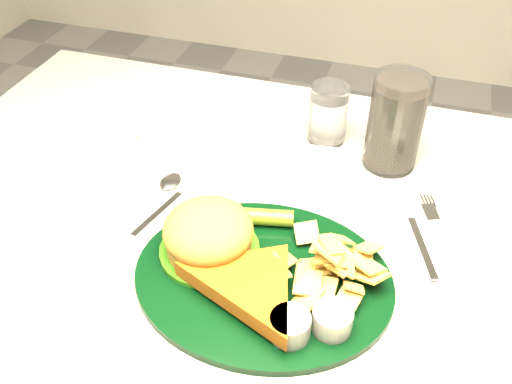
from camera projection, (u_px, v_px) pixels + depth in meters
The scene contains 8 objects.
table at pixel (267, 369), 1.07m from camera, with size 1.20×0.80×0.75m, color #9D988E, non-canonical shape.
dinner_plate at pixel (263, 260), 0.72m from camera, with size 0.34×0.28×0.08m, color black, non-canonical shape.
water_glass at pixel (328, 114), 0.96m from camera, with size 0.06×0.06×0.10m, color white.
cola_glass at pixel (395, 122), 0.89m from camera, with size 0.09×0.09×0.16m, color black.
fork_napkin at pixel (423, 243), 0.79m from camera, with size 0.12×0.15×0.01m, color white, non-canonical shape.
spoon at pixel (157, 212), 0.84m from camera, with size 0.04×0.15×0.01m, color silver, non-canonical shape.
ramekin at pixel (151, 132), 0.98m from camera, with size 0.05×0.05×0.03m, color silver.
wrapped_straw at pixel (325, 149), 0.96m from camera, with size 0.21×0.08×0.01m, color white, non-canonical shape.
Camera 1 is at (0.16, -0.59, 1.31)m, focal length 40.00 mm.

